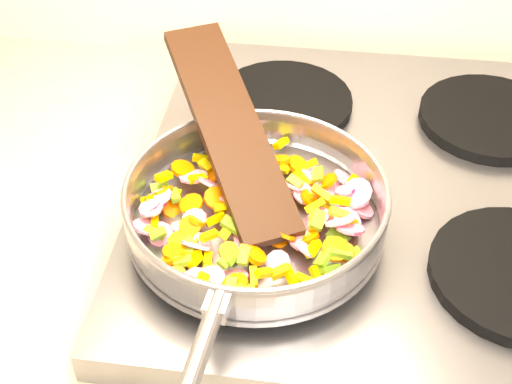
# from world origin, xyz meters

# --- Properties ---
(cooktop) EXTENTS (0.60, 0.60, 0.04)m
(cooktop) POSITION_xyz_m (-0.70, 1.67, 0.92)
(cooktop) COLOR #939399
(cooktop) RESTS_ON counter_top
(grate_fl) EXTENTS (0.19, 0.19, 0.02)m
(grate_fl) POSITION_xyz_m (-0.84, 1.52, 0.95)
(grate_fl) COLOR black
(grate_fl) RESTS_ON cooktop
(grate_bl) EXTENTS (0.19, 0.19, 0.02)m
(grate_bl) POSITION_xyz_m (-0.84, 1.81, 0.95)
(grate_bl) COLOR black
(grate_bl) RESTS_ON cooktop
(grate_br) EXTENTS (0.19, 0.19, 0.02)m
(grate_br) POSITION_xyz_m (-0.56, 1.81, 0.95)
(grate_br) COLOR black
(grate_br) RESTS_ON cooktop
(saute_pan) EXTENTS (0.33, 0.50, 0.06)m
(saute_pan) POSITION_xyz_m (-0.85, 1.55, 0.99)
(saute_pan) COLOR #9E9EA5
(saute_pan) RESTS_ON grate_fl
(vegetable_heap) EXTENTS (0.27, 0.26, 0.05)m
(vegetable_heap) POSITION_xyz_m (-0.85, 1.55, 0.98)
(vegetable_heap) COLOR #E51652
(vegetable_heap) RESTS_ON saute_pan
(wooden_spatula) EXTENTS (0.20, 0.29, 0.11)m
(wooden_spatula) POSITION_xyz_m (-0.89, 1.64, 1.03)
(wooden_spatula) COLOR black
(wooden_spatula) RESTS_ON saute_pan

